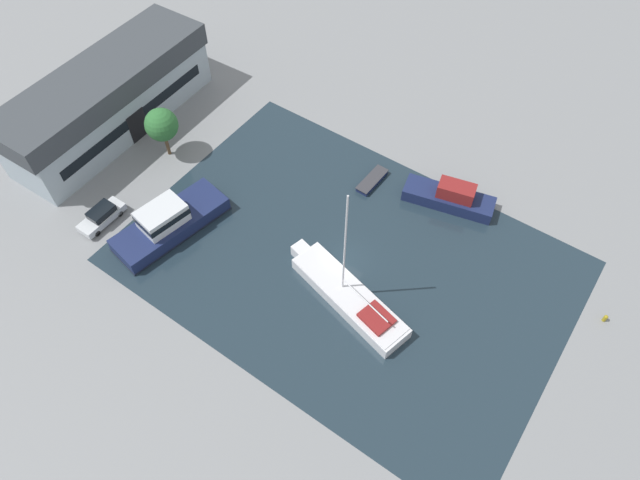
{
  "coord_description": "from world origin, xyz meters",
  "views": [
    {
      "loc": [
        -25.6,
        -15.07,
        42.99
      ],
      "look_at": [
        0.0,
        2.93,
        1.0
      ],
      "focal_mm": 32.0,
      "sensor_mm": 36.0,
      "label": 1
    }
  ],
  "objects_px": {
    "parked_car": "(102,216)",
    "sailboat_moored": "(348,295)",
    "quay_tree_near_building": "(161,125)",
    "warehouse_building": "(108,99)",
    "small_dinghy": "(372,181)",
    "motor_cruiser": "(169,222)",
    "cabin_boat": "(450,197)"
  },
  "relations": [
    {
      "from": "sailboat_moored",
      "to": "cabin_boat",
      "type": "bearing_deg",
      "value": 6.14
    },
    {
      "from": "quay_tree_near_building",
      "to": "sailboat_moored",
      "type": "distance_m",
      "value": 25.93
    },
    {
      "from": "sailboat_moored",
      "to": "cabin_boat",
      "type": "relative_size",
      "value": 1.45
    },
    {
      "from": "warehouse_building",
      "to": "quay_tree_near_building",
      "type": "distance_m",
      "value": 7.79
    },
    {
      "from": "warehouse_building",
      "to": "small_dinghy",
      "type": "xyz_separation_m",
      "value": [
        8.91,
        -27.55,
        -3.41
      ]
    },
    {
      "from": "warehouse_building",
      "to": "parked_car",
      "type": "xyz_separation_m",
      "value": [
        -10.26,
        -9.09,
        -2.86
      ]
    },
    {
      "from": "warehouse_building",
      "to": "sailboat_moored",
      "type": "relative_size",
      "value": 1.85
    },
    {
      "from": "small_dinghy",
      "to": "cabin_boat",
      "type": "relative_size",
      "value": 0.45
    },
    {
      "from": "parked_car",
      "to": "cabin_boat",
      "type": "xyz_separation_m",
      "value": [
        21.14,
        -26.15,
        0.16
      ]
    },
    {
      "from": "quay_tree_near_building",
      "to": "small_dinghy",
      "type": "bearing_deg",
      "value": -65.93
    },
    {
      "from": "parked_car",
      "to": "sailboat_moored",
      "type": "xyz_separation_m",
      "value": [
        6.2,
        -24.09,
        -0.1
      ]
    },
    {
      "from": "cabin_boat",
      "to": "sailboat_moored",
      "type": "bearing_deg",
      "value": 158.61
    },
    {
      "from": "warehouse_building",
      "to": "cabin_boat",
      "type": "xyz_separation_m",
      "value": [
        10.87,
        -35.24,
        -2.7
      ]
    },
    {
      "from": "parked_car",
      "to": "motor_cruiser",
      "type": "bearing_deg",
      "value": -154.86
    },
    {
      "from": "parked_car",
      "to": "quay_tree_near_building",
      "type": "bearing_deg",
      "value": -83.48
    },
    {
      "from": "sailboat_moored",
      "to": "small_dinghy",
      "type": "distance_m",
      "value": 14.14
    },
    {
      "from": "sailboat_moored",
      "to": "motor_cruiser",
      "type": "distance_m",
      "value": 18.32
    },
    {
      "from": "warehouse_building",
      "to": "quay_tree_near_building",
      "type": "bearing_deg",
      "value": -91.33
    },
    {
      "from": "cabin_boat",
      "to": "quay_tree_near_building",
      "type": "bearing_deg",
      "value": 97.96
    },
    {
      "from": "warehouse_building",
      "to": "cabin_boat",
      "type": "relative_size",
      "value": 2.68
    },
    {
      "from": "motor_cruiser",
      "to": "parked_car",
      "type": "bearing_deg",
      "value": 35.86
    },
    {
      "from": "quay_tree_near_building",
      "to": "sailboat_moored",
      "type": "height_order",
      "value": "sailboat_moored"
    },
    {
      "from": "quay_tree_near_building",
      "to": "motor_cruiser",
      "type": "height_order",
      "value": "quay_tree_near_building"
    },
    {
      "from": "parked_car",
      "to": "sailboat_moored",
      "type": "bearing_deg",
      "value": -166.22
    },
    {
      "from": "warehouse_building",
      "to": "parked_car",
      "type": "height_order",
      "value": "warehouse_building"
    },
    {
      "from": "parked_car",
      "to": "cabin_boat",
      "type": "height_order",
      "value": "cabin_boat"
    },
    {
      "from": "warehouse_building",
      "to": "quay_tree_near_building",
      "type": "xyz_separation_m",
      "value": [
        0.08,
        -7.78,
        0.32
      ]
    },
    {
      "from": "quay_tree_near_building",
      "to": "parked_car",
      "type": "bearing_deg",
      "value": -172.82
    },
    {
      "from": "parked_car",
      "to": "sailboat_moored",
      "type": "distance_m",
      "value": 24.87
    },
    {
      "from": "quay_tree_near_building",
      "to": "sailboat_moored",
      "type": "xyz_separation_m",
      "value": [
        -4.14,
        -25.39,
        -3.28
      ]
    },
    {
      "from": "quay_tree_near_building",
      "to": "cabin_boat",
      "type": "distance_m",
      "value": 29.66
    },
    {
      "from": "sailboat_moored",
      "to": "parked_car",
      "type": "bearing_deg",
      "value": 118.46
    }
  ]
}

